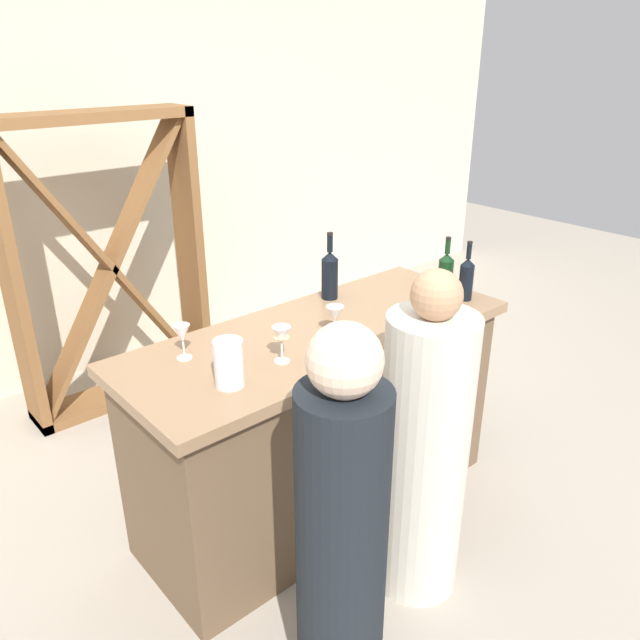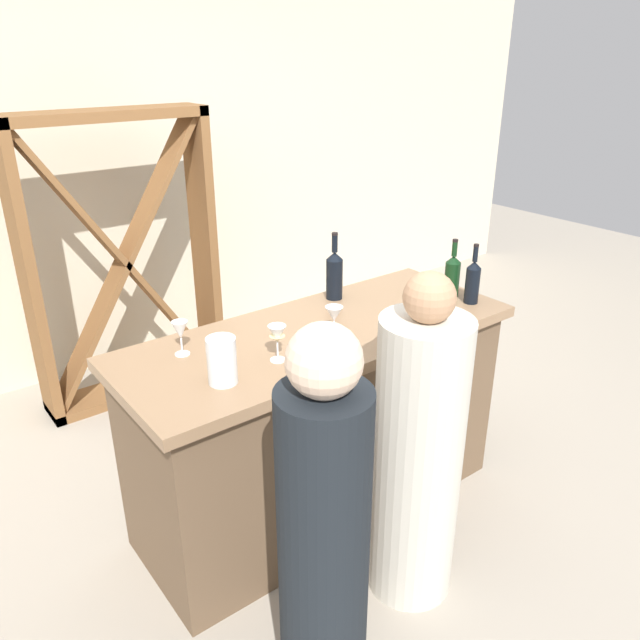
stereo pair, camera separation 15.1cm
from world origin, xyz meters
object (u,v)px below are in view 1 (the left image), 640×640
wine_bottle_center_near_black (466,278)px  wine_rack (109,266)px  wine_glass_near_left (428,293)px  person_left_guest (425,452)px  water_pitcher (229,363)px  wine_glass_near_center (281,337)px  wine_bottle_second_left_dark_green (446,272)px  wine_glass_far_left (182,335)px  wine_glass_near_right (335,314)px  wine_bottle_leftmost_near_black (330,274)px  person_center_guest (342,537)px

wine_bottle_center_near_black → wine_rack: bearing=119.9°
wine_glass_near_left → wine_rack: bearing=113.0°
person_left_guest → wine_bottle_center_near_black: bearing=-54.7°
wine_glass_near_left → water_pitcher: 1.09m
wine_rack → water_pitcher: bearing=-99.7°
wine_bottle_center_near_black → wine_glass_near_center: wine_bottle_center_near_black is taller
wine_bottle_second_left_dark_green → wine_bottle_center_near_black: wine_bottle_center_near_black is taller
wine_glass_far_left → water_pitcher: size_ratio=0.80×
wine_glass_near_center → wine_glass_near_left: bearing=-4.1°
wine_bottle_second_left_dark_green → water_pitcher: size_ratio=1.61×
wine_glass_near_right → person_left_guest: (-0.01, -0.55, -0.42)m
wine_rack → wine_glass_far_left: (-0.33, -1.49, 0.17)m
wine_glass_near_left → person_left_guest: 0.79m
wine_glass_near_left → wine_glass_near_right: (-0.50, 0.10, -0.00)m
wine_bottle_second_left_dark_green → wine_bottle_leftmost_near_black: bearing=146.0°
wine_rack → wine_glass_far_left: 1.54m
wine_glass_far_left → person_left_guest: person_left_guest is taller
wine_bottle_second_left_dark_green → person_center_guest: (-1.37, -0.71, -0.40)m
wine_glass_near_left → wine_glass_near_center: wine_glass_near_center is taller
wine_glass_far_left → person_left_guest: size_ratio=0.10×
wine_bottle_second_left_dark_green → wine_bottle_center_near_black: 0.12m
water_pitcher → person_center_guest: bearing=-90.8°
wine_glass_near_left → wine_glass_near_right: size_ratio=1.06×
wine_glass_near_left → wine_glass_near_center: bearing=175.9°
wine_glass_near_center → water_pitcher: size_ratio=0.83×
wine_rack → wine_glass_far_left: size_ratio=12.20×
wine_bottle_center_near_black → wine_glass_near_left: size_ratio=2.05×
wine_rack → water_pitcher: wine_rack is taller
wine_glass_near_left → person_center_guest: bearing=-151.5°
wine_glass_far_left → wine_rack: bearing=77.7°
wine_bottle_second_left_dark_green → person_left_guest: size_ratio=0.21×
wine_glass_near_center → wine_glass_far_left: 0.40m
wine_bottle_center_near_black → person_center_guest: size_ratio=0.21×
wine_glass_near_center → wine_glass_near_right: 0.33m
wine_bottle_leftmost_near_black → wine_glass_near_center: bearing=-147.2°
wine_bottle_center_near_black → water_pitcher: (-1.37, 0.04, -0.02)m
wine_bottle_center_near_black → wine_glass_far_left: bearing=165.8°
wine_bottle_second_left_dark_green → wine_glass_near_left: size_ratio=2.02×
wine_rack → person_left_guest: bearing=-83.2°
wine_bottle_second_left_dark_green → person_left_guest: bearing=-144.3°
wine_rack → person_center_guest: wine_rack is taller
wine_bottle_leftmost_near_black → person_center_guest: size_ratio=0.24×
wine_bottle_center_near_black → wine_glass_near_left: (-0.28, 0.01, -0.01)m
wine_bottle_second_left_dark_green → wine_bottle_center_near_black: size_ratio=0.99×
water_pitcher → wine_bottle_second_left_dark_green: bearing=3.4°
wine_glass_near_left → person_center_guest: (-1.09, -0.59, -0.39)m
wine_rack → wine_bottle_center_near_black: size_ratio=6.03×
wine_glass_near_left → water_pitcher: bearing=178.1°
wine_bottle_leftmost_near_black → person_left_guest: person_left_guest is taller
person_center_guest → wine_glass_far_left: bearing=23.1°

